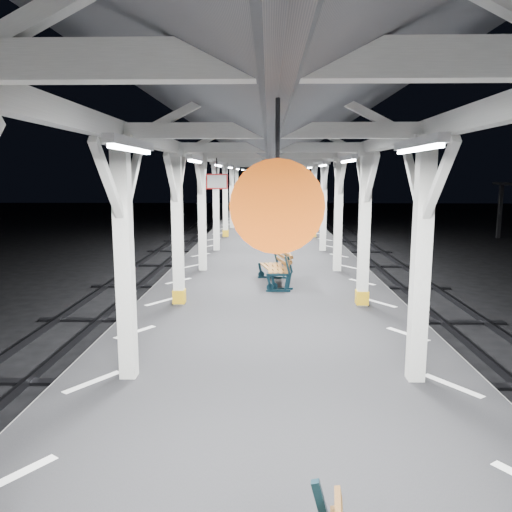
{
  "coord_description": "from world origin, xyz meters",
  "views": [
    {
      "loc": [
        -0.05,
        -8.62,
        3.81
      ],
      "look_at": [
        -0.29,
        1.28,
        2.2
      ],
      "focal_mm": 35.0,
      "sensor_mm": 36.0,
      "label": 1
    }
  ],
  "objects": [
    {
      "name": "bench_mid",
      "position": [
        0.3,
        4.01,
        1.47
      ],
      "size": [
        0.63,
        1.65,
        0.89
      ],
      "rotation": [
        0.0,
        0.0,
        -0.01
      ],
      "color": "black",
      "rests_on": "platform"
    },
    {
      "name": "ground",
      "position": [
        0.0,
        0.0,
        0.0
      ],
      "size": [
        120.0,
        120.0,
        0.0
      ],
      "primitive_type": "plane",
      "color": "black",
      "rests_on": "ground"
    },
    {
      "name": "hazard_stripes_left",
      "position": [
        -2.45,
        0.0,
        1.0
      ],
      "size": [
        1.0,
        48.0,
        0.01
      ],
      "primitive_type": "cube",
      "color": "silver",
      "rests_on": "platform"
    },
    {
      "name": "bench_extra",
      "position": [
        -0.47,
        21.17,
        1.52
      ],
      "size": [
        1.17,
        1.92,
        0.98
      ],
      "rotation": [
        0.0,
        0.0,
        0.31
      ],
      "color": "black",
      "rests_on": "platform"
    },
    {
      "name": "bench_far",
      "position": [
        0.2,
        4.17,
        1.45
      ],
      "size": [
        0.91,
        1.66,
        0.85
      ],
      "rotation": [
        0.0,
        0.0,
        0.22
      ],
      "color": "black",
      "rests_on": "platform"
    },
    {
      "name": "platform",
      "position": [
        0.0,
        0.0,
        0.5
      ],
      "size": [
        6.0,
        50.0,
        1.0
      ],
      "primitive_type": "cube",
      "color": "black",
      "rests_on": "ground"
    },
    {
      "name": "hazard_stripes_right",
      "position": [
        2.45,
        0.0,
        1.0
      ],
      "size": [
        1.0,
        48.0,
        0.01
      ],
      "primitive_type": "cube",
      "color": "silver",
      "rests_on": "platform"
    },
    {
      "name": "track_left",
      "position": [
        -5.0,
        0.0,
        0.08
      ],
      "size": [
        2.2,
        60.0,
        0.16
      ],
      "color": "#2D2D33",
      "rests_on": "ground"
    },
    {
      "name": "canopy",
      "position": [
        0.0,
        -0.02,
        4.56
      ],
      "size": [
        5.4,
        49.0,
        4.65
      ],
      "color": "silver",
      "rests_on": "platform"
    }
  ]
}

